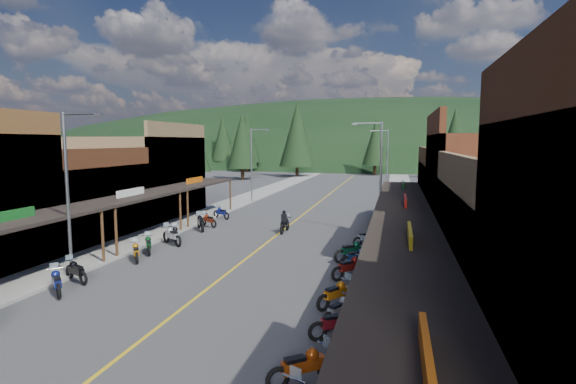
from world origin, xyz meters
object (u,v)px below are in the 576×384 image
Objects in this scene: shop_east_3 at (473,197)px; bike_east_9 at (367,237)px; streetlight_1 at (253,162)px; pine_2 at (297,134)px; shop_east_2 at (503,200)px; pine_0 at (162,142)px; shop_east_1 at (566,265)px; pine_3 at (375,142)px; pine_4 at (455,138)px; bike_west_5 at (76,270)px; bike_east_4 at (340,309)px; shop_west_2 at (65,202)px; pine_7 at (223,139)px; bike_west_12 at (221,212)px; pine_1 at (247,139)px; rider_on_bike at (285,223)px; pine_11 at (493,137)px; bike_west_4 at (56,281)px; bike_west_6 at (136,251)px; bike_west_7 at (148,244)px; streetlight_2 at (379,172)px; bike_east_3 at (338,321)px; bike_east_6 at (351,266)px; pine_8 at (196,146)px; bike_west_11 at (208,219)px; shop_west_3 at (142,177)px; pine_10 at (242,141)px; bike_west_10 at (201,222)px; streetlight_3 at (386,160)px; pedestrian_east_b at (387,215)px; bike_east_5 at (337,292)px; streetlight_0 at (70,187)px; bike_west_9 at (175,233)px; bike_west_8 at (172,235)px.

bike_east_9 is at bearing -135.38° from shop_east_3.
pine_2 is (-3.05, 36.00, 3.53)m from streetlight_1.
shop_east_2 is 0.99× the size of pine_0.
shop_east_1 reaches higher than bike_east_9.
pine_3 is at bearing 100.11° from shop_east_3.
pine_4 is 5.79× the size of bike_east_9.
bike_east_4 is at bearing -71.33° from bike_west_5.
shop_west_2 is at bearing -118.58° from pine_4.
bike_west_12 is at bearing -68.35° from pine_7.
pine_1 is 84.41m from bike_east_4.
pine_4 is 71.17m from bike_west_5.
rider_on_bike is (40.32, -54.84, -5.81)m from pine_0.
pine_0 is 0.79× the size of pine_2.
pine_4 is at bearing -13.39° from pine_1.
pine_11 is 53.44m from bike_west_4.
bike_west_6 is at bearing -98.15° from pine_3.
shop_east_1 reaches higher than bike_west_7.
streetlight_2 is 7.68m from rider_on_bike.
rider_on_bike is (24.32, -62.84, -6.56)m from pine_1.
pine_2 reaches higher than bike_east_3.
bike_east_3 is 0.94× the size of bike_east_6.
pine_2 is 56.82m from bike_east_9.
shop_west_2 is at bearing -108.52° from streetlight_1.
pine_0 is at bearing 69.26° from bike_west_4.
pine_8 is 4.89× the size of bike_west_11.
streetlight_1 is at bearing 134.80° from streetlight_2.
streetlight_1 is (6.83, 10.70, 0.94)m from shop_west_3.
pine_1 reaches higher than shop_west_2.
streetlight_1 reaches higher than bike_west_4.
pine_8 is 40.06m from rider_on_bike.
shop_west_2 and shop_east_3 have the same top height.
pine_10 is at bearing 140.90° from bike_east_4.
pine_0 reaches higher than bike_west_12.
bike_west_10 is at bearing -145.97° from bike_west_11.
streetlight_3 is 3.79× the size of bike_east_3.
pine_8 is 42.21m from pedestrian_east_b.
streetlight_2 is (20.74, -3.30, 0.94)m from shop_west_3.
bike_east_9 is at bearing 122.28° from bike_east_5.
shop_west_3 reaches higher than streetlight_0.
pine_4 is at bearing 7.35° from bike_west_5.
pedestrian_east_b is (-10.46, -49.74, -6.18)m from pine_4.
bike_west_9 is at bearing 166.66° from bike_east_4.
streetlight_3 is 3.44× the size of bike_west_8.
pine_8 is 5.51× the size of pedestrian_east_b.
pine_3 reaches higher than bike_west_11.
shop_east_2 is 52.47m from pine_8.
bike_east_9 is (12.55, 4.85, 0.03)m from bike_west_7.
bike_west_5 is 8.97m from bike_west_9.
bike_east_5 is 15.06m from rider_on_bike.
streetlight_1 is 22.69m from bike_east_9.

